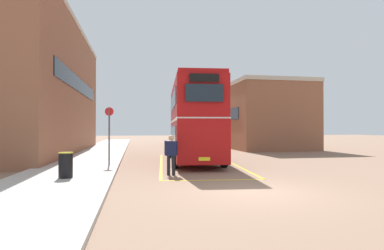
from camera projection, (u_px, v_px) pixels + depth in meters
ground_plane at (184, 155)px, 24.11m from camera, size 135.60×135.60×0.00m
sidewalk_left at (99, 153)px, 25.31m from camera, size 4.00×57.60×0.14m
brick_building_left at (46, 89)px, 24.94m from camera, size 5.25×21.79×10.31m
depot_building_right at (253, 117)px, 34.75m from camera, size 7.28×15.64×6.51m
double_decker_bus at (193, 120)px, 19.12m from camera, size 3.40×10.15×4.75m
single_deck_bus at (193, 131)px, 38.83m from camera, size 3.42×8.64×3.02m
pedestrian_boarding at (171, 152)px, 13.46m from camera, size 0.56×0.35×1.71m
litter_bin at (66, 165)px, 11.85m from camera, size 0.54×0.54×0.96m
bus_stop_sign at (109, 130)px, 16.17m from camera, size 0.44×0.08×2.95m
bay_marking_yellow at (198, 165)px, 17.23m from camera, size 5.16×12.32×0.01m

